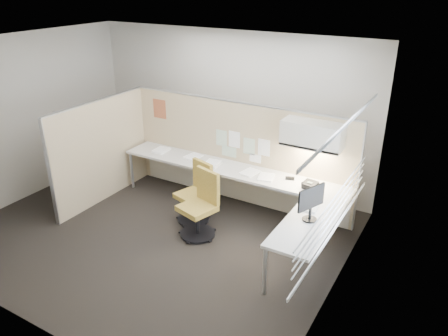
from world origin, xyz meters
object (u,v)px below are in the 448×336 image
Objects in this scene: monitor at (311,201)px; phone at (310,185)px; desk at (244,183)px; chair_left at (201,207)px; chair_right at (196,194)px.

monitor is 2.04× the size of phone.
desk is 17.14× the size of phone.
desk is at bearing 85.29° from chair_left.
phone is at bearing 36.46° from chair_right.
monitor is 0.96m from phone.
chair_left is at bearing -137.86° from phone.
phone reaches higher than desk.
monitor is (1.97, -0.31, 0.56)m from chair_right.
chair_left is 1.76m from monitor.
desk is 0.79m from chair_right.
desk is 8.40× the size of monitor.
chair_right is 4.14× the size of phone.
chair_left is 0.45m from chair_right.
phone is (1.35, 0.90, 0.31)m from chair_left.
chair_right reaches higher than phone.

